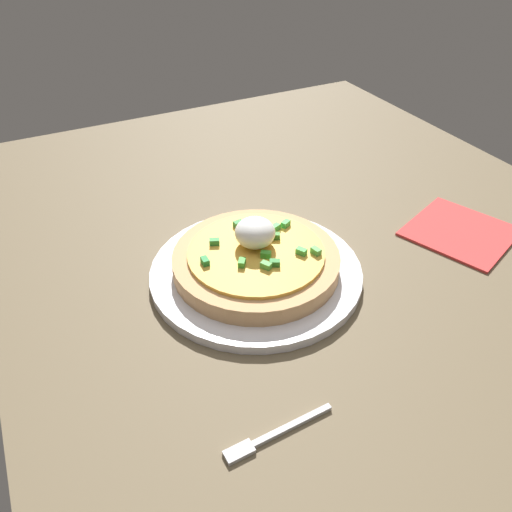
% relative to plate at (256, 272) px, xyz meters
% --- Properties ---
extents(dining_table, '(1.16, 0.88, 0.03)m').
position_rel_plate_xyz_m(dining_table, '(-0.01, 0.12, -0.02)').
color(dining_table, brown).
rests_on(dining_table, ground).
extents(plate, '(0.28, 0.28, 0.01)m').
position_rel_plate_xyz_m(plate, '(0.00, 0.00, 0.00)').
color(plate, white).
rests_on(plate, dining_table).
extents(pizza, '(0.22, 0.22, 0.07)m').
position_rel_plate_xyz_m(pizza, '(-0.00, 0.00, 0.02)').
color(pizza, tan).
rests_on(pizza, plate).
extents(fork, '(0.02, 0.12, 0.01)m').
position_rel_plate_xyz_m(fork, '(0.22, -0.10, -0.00)').
color(fork, '#B7B7BC').
rests_on(fork, dining_table).
extents(napkin, '(0.18, 0.18, 0.00)m').
position_rel_plate_xyz_m(napkin, '(0.05, 0.31, -0.00)').
color(napkin, red).
rests_on(napkin, dining_table).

